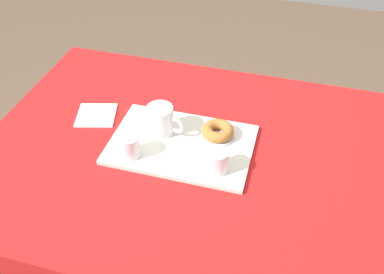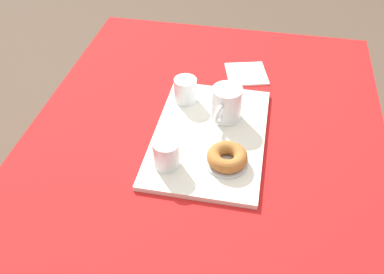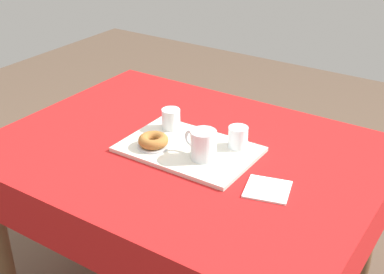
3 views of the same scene
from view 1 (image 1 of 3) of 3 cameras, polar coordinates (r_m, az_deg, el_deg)
name	(u,v)px [view 1 (image 1 of 3)]	position (r m, az deg, el deg)	size (l,w,h in m)	color
dining_table	(187,170)	(1.42, -0.68, -4.41)	(1.33, 1.00, 0.75)	red
serving_tray	(181,144)	(1.37, -1.42, -1.01)	(0.45, 0.30, 0.01)	silver
tea_mug_left	(161,121)	(1.38, -4.20, 2.15)	(0.13, 0.09, 0.10)	white
water_glass_near	(217,162)	(1.26, 3.36, -3.36)	(0.07, 0.07, 0.08)	white
water_glass_far	(129,147)	(1.32, -8.42, -1.30)	(0.07, 0.07, 0.08)	white
donut_plate_left	(217,136)	(1.39, 3.43, 0.19)	(0.11, 0.11, 0.01)	silver
sugar_donut_left	(218,131)	(1.38, 3.47, 0.86)	(0.10, 0.10, 0.04)	#A3662D
paper_napkin	(96,115)	(1.53, -12.72, 2.87)	(0.13, 0.13, 0.01)	white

